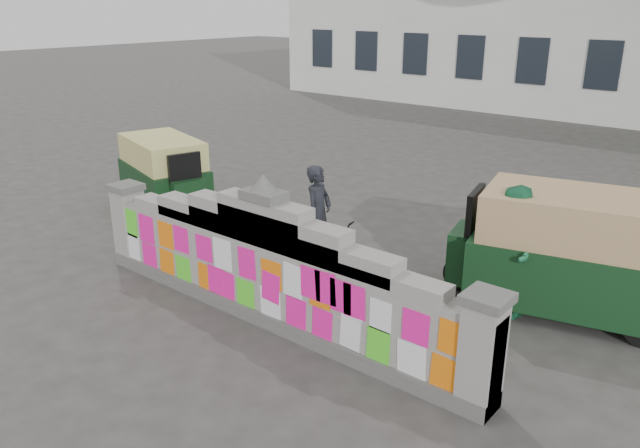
% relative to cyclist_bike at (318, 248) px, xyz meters
% --- Properties ---
extents(ground, '(100.00, 100.00, 0.00)m').
position_rel_cyclist_bike_xyz_m(ground, '(0.41, -1.55, -0.44)').
color(ground, '#383533').
rests_on(ground, ground).
extents(parapet_wall, '(6.48, 0.44, 2.01)m').
position_rel_cyclist_bike_xyz_m(parapet_wall, '(0.41, -1.56, 0.31)').
color(parapet_wall, '#4C4C49').
rests_on(parapet_wall, ground).
extents(building, '(16.00, 10.00, 8.90)m').
position_rel_cyclist_bike_xyz_m(building, '(-6.59, 20.43, 3.58)').
color(building, silver).
rests_on(building, ground).
extents(cyclist_bike, '(1.75, 0.87, 0.88)m').
position_rel_cyclist_bike_xyz_m(cyclist_bike, '(0.00, 0.00, 0.00)').
color(cyclist_bike, black).
rests_on(cyclist_bike, ground).
extents(cyclist_rider, '(0.45, 0.60, 1.49)m').
position_rel_cyclist_bike_xyz_m(cyclist_rider, '(-0.00, 0.00, 0.31)').
color(cyclist_rider, black).
rests_on(cyclist_rider, ground).
extents(pedestrian, '(1.07, 1.09, 1.78)m').
position_rel_cyclist_bike_xyz_m(pedestrian, '(2.77, 0.67, 0.45)').
color(pedestrian, '#21794C').
rests_on(pedestrian, ground).
extents(rickshaw_left, '(2.64, 1.75, 1.41)m').
position_rel_cyclist_bike_xyz_m(rickshaw_left, '(-4.60, 0.65, 0.30)').
color(rickshaw_left, black).
rests_on(rickshaw_left, ground).
extents(rickshaw_right, '(3.10, 1.95, 1.66)m').
position_rel_cyclist_bike_xyz_m(rickshaw_right, '(3.29, 1.23, 0.42)').
color(rickshaw_right, '#113418').
rests_on(rickshaw_right, ground).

